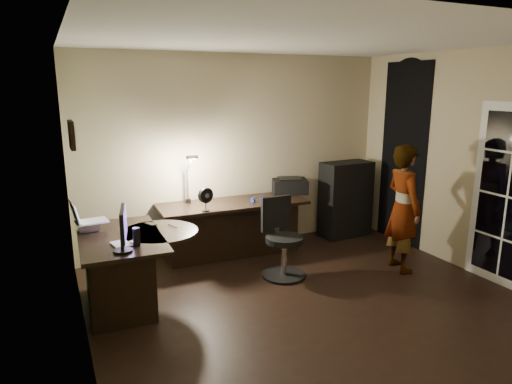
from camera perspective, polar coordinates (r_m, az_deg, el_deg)
name	(u,v)px	position (r m, az deg, el deg)	size (l,w,h in m)	color
floor	(309,301)	(5.12, 6.64, -13.35)	(4.50, 4.00, 0.01)	black
ceiling	(317,39)	(4.60, 7.58, 18.44)	(4.50, 4.00, 0.01)	silver
wall_back	(237,153)	(6.44, -2.36, 4.94)	(4.50, 0.01, 2.70)	tan
wall_front	(481,237)	(3.21, 26.30, -5.02)	(4.50, 0.01, 2.70)	tan
wall_left	(76,202)	(4.00, -21.59, -1.15)	(0.01, 4.00, 2.70)	tan
wall_right	(471,163)	(6.16, 25.27, 3.29)	(0.01, 4.00, 2.70)	tan
green_wall_overlay	(78,202)	(4.00, -21.38, -1.13)	(0.00, 4.00, 2.70)	#485D2A
arched_doorway	(403,154)	(6.94, 17.93, 4.49)	(0.01, 0.90, 2.60)	black
french_door	(508,197)	(5.86, 28.93, -0.54)	(0.02, 0.92, 2.10)	white
framed_picture	(71,135)	(4.36, -22.07, 6.63)	(0.04, 0.30, 0.25)	black
desk_left	(123,271)	(5.04, -16.33, -9.42)	(0.82, 1.33, 0.77)	black
desk_right	(233,229)	(6.21, -2.86, -4.64)	(1.99, 0.70, 0.75)	black
cabinet	(346,199)	(7.10, 11.13, -0.89)	(0.77, 0.38, 1.15)	black
laptop_stand	(88,226)	(5.18, -20.26, -4.02)	(0.21, 0.18, 0.09)	silver
laptop	(91,211)	(5.14, -19.95, -2.30)	(0.34, 0.32, 0.24)	silver
monitor	(122,236)	(4.40, -16.44, -5.31)	(0.09, 0.44, 0.29)	black
mouse	(132,242)	(4.62, -15.23, -6.07)	(0.06, 0.09, 0.03)	silver
phone	(151,224)	(5.20, -12.98, -3.89)	(0.07, 0.14, 0.01)	black
pen	(173,226)	(5.07, -10.39, -4.20)	(0.01, 0.16, 0.01)	black
speaker	(137,237)	(4.52, -14.71, -5.46)	(0.07, 0.07, 0.18)	black
notepad	(121,244)	(4.63, -16.51, -6.24)	(0.15, 0.22, 0.01)	silver
desk_fan	(206,199)	(5.70, -6.33, -0.90)	(0.20, 0.11, 0.30)	black
headphones	(258,199)	(6.12, 0.20, -0.89)	(0.18, 0.08, 0.08)	navy
printer	(290,185)	(6.67, 4.23, 0.86)	(0.49, 0.38, 0.22)	black
desk_lamp	(187,177)	(6.06, -8.60, 1.92)	(0.17, 0.33, 0.72)	black
office_chair	(284,239)	(5.50, 3.56, -5.88)	(0.54, 0.54, 0.96)	black
person	(403,208)	(5.91, 17.92, -1.96)	(0.57, 0.38, 1.59)	#D8A88C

